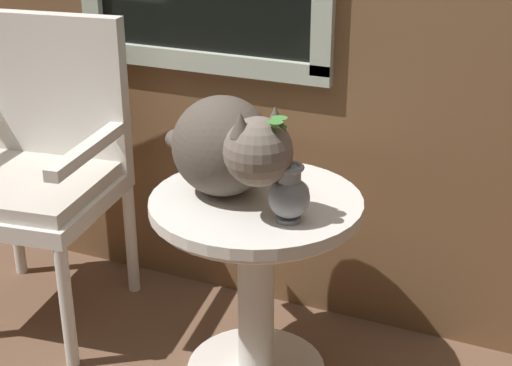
{
  "coord_description": "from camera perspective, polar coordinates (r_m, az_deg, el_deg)",
  "views": [
    {
      "loc": [
        1.04,
        -1.67,
        1.58
      ],
      "look_at": [
        0.21,
        0.21,
        0.69
      ],
      "focal_mm": 53.66,
      "sensor_mm": 36.0,
      "label": 1
    }
  ],
  "objects": [
    {
      "name": "pewter_vase_with_ivy",
      "position": [
        2.09,
        2.44,
        -0.59
      ],
      "size": [
        0.12,
        0.13,
        0.3
      ],
      "color": "gray",
      "rests_on": "wicker_side_table"
    },
    {
      "name": "wicker_side_table",
      "position": [
        2.35,
        0.0,
        -5.29
      ],
      "size": [
        0.64,
        0.64,
        0.64
      ],
      "color": "silver",
      "rests_on": "ground_plane"
    },
    {
      "name": "wicker_chair",
      "position": [
        2.79,
        -15.87,
        1.67
      ],
      "size": [
        0.61,
        0.61,
        1.07
      ],
      "color": "silver",
      "rests_on": "ground_plane"
    },
    {
      "name": "cat",
      "position": [
        2.22,
        -2.07,
        2.71
      ],
      "size": [
        0.57,
        0.46,
        0.32
      ],
      "color": "brown",
      "rests_on": "wicker_side_table"
    }
  ]
}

